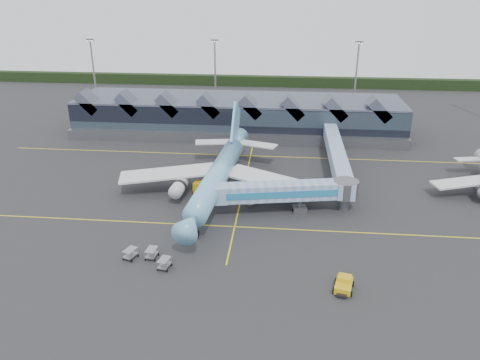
# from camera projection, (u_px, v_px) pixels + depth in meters

# --- Properties ---
(ground) EXTENTS (260.00, 260.00, 0.00)m
(ground) POSITION_uv_depth(u_px,v_px,m) (239.00, 206.00, 89.24)
(ground) COLOR #272729
(ground) RESTS_ON ground
(taxi_stripes) EXTENTS (120.00, 60.00, 0.01)m
(taxi_stripes) POSITION_uv_depth(u_px,v_px,m) (244.00, 185.00, 98.38)
(taxi_stripes) COLOR yellow
(taxi_stripes) RESTS_ON ground
(tree_line_far) EXTENTS (260.00, 4.00, 4.00)m
(tree_line_far) POSITION_uv_depth(u_px,v_px,m) (266.00, 81.00, 189.02)
(tree_line_far) COLOR black
(tree_line_far) RESTS_ON ground
(terminal) EXTENTS (90.00, 22.25, 12.52)m
(terminal) POSITION_uv_depth(u_px,v_px,m) (238.00, 115.00, 131.06)
(terminal) COLOR black
(terminal) RESTS_ON ground
(light_masts) EXTENTS (132.40, 42.56, 22.45)m
(light_masts) POSITION_uv_depth(u_px,v_px,m) (330.00, 79.00, 139.84)
(light_masts) COLOR gray
(light_masts) RESTS_ON ground
(main_airliner) EXTENTS (41.35, 47.71, 15.31)m
(main_airliner) POSITION_uv_depth(u_px,v_px,m) (219.00, 173.00, 92.66)
(main_airliner) COLOR #76BEEF
(main_airliner) RESTS_ON ground
(jet_bridge) EXTENTS (26.96, 8.71, 6.00)m
(jet_bridge) POSITION_uv_depth(u_px,v_px,m) (294.00, 192.00, 85.60)
(jet_bridge) COLOR #7E9CD2
(jet_bridge) RESTS_ON ground
(fuel_truck) EXTENTS (4.63, 9.25, 3.10)m
(fuel_truck) POSITION_uv_depth(u_px,v_px,m) (208.00, 181.00, 96.29)
(fuel_truck) COLOR black
(fuel_truck) RESTS_ON ground
(pushback_tug) EXTENTS (3.27, 4.44, 1.82)m
(pushback_tug) POSITION_uv_depth(u_px,v_px,m) (344.00, 284.00, 65.05)
(pushback_tug) COLOR gold
(pushback_tug) RESTS_ON ground
(baggage_carts) EXTENTS (7.97, 5.05, 1.59)m
(baggage_carts) POSITION_uv_depth(u_px,v_px,m) (149.00, 256.00, 71.50)
(baggage_carts) COLOR gray
(baggage_carts) RESTS_ON ground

